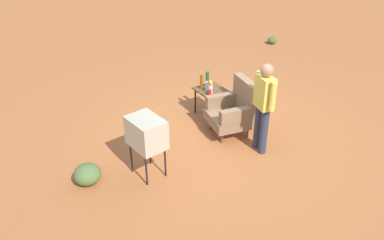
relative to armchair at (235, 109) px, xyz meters
name	(u,v)px	position (x,y,z in m)	size (l,w,h in m)	color
ground_plane	(222,132)	(-0.11, -0.18, -0.50)	(60.00, 60.00, 0.00)	#AD6033
armchair	(235,109)	(0.00, 0.00, 0.00)	(0.90, 0.91, 1.06)	brown
side_table	(210,93)	(-0.82, 0.01, 0.01)	(0.56, 0.56, 0.59)	black
tv_on_stand	(146,133)	(0.32, -1.97, 0.28)	(0.65, 0.52, 1.03)	black
person_standing	(264,103)	(0.73, 0.03, 0.44)	(0.56, 0.29, 1.64)	#2D3347
bottle_short_clear	(207,86)	(-0.79, -0.10, 0.19)	(0.06, 0.06, 0.20)	silver
soda_can_red	(210,93)	(-0.59, -0.17, 0.15)	(0.07, 0.07, 0.12)	red
bottle_wine_green	(207,79)	(-0.97, 0.02, 0.25)	(0.07, 0.07, 0.32)	#1E5623
bottle_tall_amber	(202,82)	(-0.94, -0.13, 0.24)	(0.07, 0.07, 0.30)	brown
flower_vase	(210,86)	(-0.67, -0.10, 0.24)	(0.15, 0.09, 0.27)	silver
shrub_near	(272,41)	(-3.62, 4.26, -0.39)	(0.28, 0.28, 0.22)	#475B33
shrub_mid	(87,174)	(0.03, -2.90, -0.33)	(0.43, 0.43, 0.33)	#516B38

